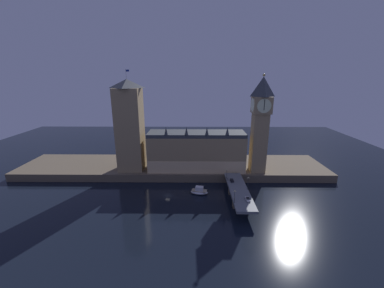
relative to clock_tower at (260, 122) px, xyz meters
name	(u,v)px	position (x,y,z in m)	size (l,w,h in m)	color
ground_plane	(168,196)	(-58.60, -26.27, -39.22)	(400.00, 400.00, 0.00)	black
embankment	(173,167)	(-58.60, 12.73, -36.54)	(220.00, 42.00, 5.35)	brown
parliament_hall	(196,151)	(-41.37, 3.74, -20.80)	(65.52, 19.35, 31.50)	#9E845B
clock_tower	(260,122)	(0.00, 0.00, 0.00)	(11.75, 11.86, 64.07)	#9E845B
victoria_tower	(130,126)	(-86.25, 3.51, -3.31)	(16.88, 16.88, 66.91)	#9E845B
bridge	(239,192)	(-17.90, -31.27, -34.06)	(10.30, 46.00, 6.97)	slate
car_northbound_lead	(232,180)	(-20.17, -21.12, -31.57)	(1.99, 4.07, 1.45)	black
car_southbound_lead	(248,199)	(-15.63, -43.68, -31.59)	(2.08, 4.50, 1.40)	silver
pedestrian_near_rail	(234,199)	(-22.43, -43.93, -31.37)	(0.38, 0.38, 1.65)	black
pedestrian_far_rail	(228,179)	(-22.43, -19.74, -31.26)	(0.38, 0.38, 1.85)	black
street_lamp_near	(235,195)	(-22.83, -45.99, -28.00)	(1.34, 0.60, 6.78)	#2D3333
street_lamp_mid	(248,182)	(-12.97, -31.27, -27.67)	(1.34, 0.60, 7.32)	#2D3333
street_lamp_far	(227,172)	(-22.83, -16.55, -28.38)	(1.34, 0.60, 6.17)	#2D3333
boat_upstream	(199,191)	(-39.80, -23.95, -37.48)	(10.90, 6.58, 4.76)	white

